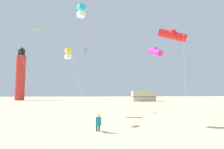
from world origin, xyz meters
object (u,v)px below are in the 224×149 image
(kite_tube_magenta, at_px, (155,51))
(kite_box_gold, at_px, (68,54))
(kite_box_cyan, at_px, (81,11))
(kite_diamond_orange, at_px, (85,40))
(rv_van_tan, at_px, (143,96))
(kite_diamond_lime, at_px, (37,33))
(kite_flyer_standing, at_px, (98,122))
(lighthouse_distant, at_px, (21,75))
(kite_tube_scarlet, at_px, (172,35))
(kite_diamond_blue, at_px, (85,52))

(kite_tube_magenta, bearing_deg, kite_box_gold, 175.01)
(kite_box_cyan, distance_m, kite_box_gold, 5.80)
(kite_diamond_orange, xyz_separation_m, rv_van_tan, (15.15, 21.50, -9.28))
(kite_diamond_lime, bearing_deg, kite_box_gold, 62.93)
(kite_flyer_standing, bearing_deg, kite_diamond_lime, -46.56)
(kite_tube_magenta, relative_size, lighthouse_distant, 0.47)
(kite_diamond_orange, bearing_deg, lighthouse_distant, 124.13)
(kite_tube_scarlet, xyz_separation_m, kite_diamond_orange, (-8.21, 13.46, 3.12))
(kite_tube_scarlet, relative_size, kite_tube_magenta, 1.04)
(kite_tube_scarlet, relative_size, kite_box_gold, 1.10)
(lighthouse_distant, bearing_deg, kite_tube_magenta, -53.25)
(rv_van_tan, bearing_deg, kite_tube_scarlet, -103.67)
(kite_diamond_orange, bearing_deg, rv_van_tan, 54.83)
(kite_diamond_lime, height_order, lighthouse_distant, lighthouse_distant)
(kite_box_cyan, xyz_separation_m, kite_diamond_blue, (0.04, 8.79, -1.92))
(kite_diamond_blue, relative_size, lighthouse_distant, 0.51)
(kite_box_gold, relative_size, lighthouse_distant, 0.45)
(kite_diamond_blue, bearing_deg, kite_tube_magenta, -31.51)
(kite_tube_scarlet, height_order, kite_tube_magenta, kite_tube_scarlet)
(kite_diamond_lime, relative_size, lighthouse_distant, 0.50)
(kite_box_gold, distance_m, rv_van_tan, 33.91)
(kite_flyer_standing, height_order, kite_diamond_blue, kite_diamond_blue)
(kite_tube_magenta, xyz_separation_m, rv_van_tan, (6.76, 29.83, -5.85))
(kite_tube_scarlet, height_order, kite_box_cyan, kite_box_cyan)
(kite_box_gold, bearing_deg, kite_box_cyan, -69.74)
(kite_tube_scarlet, height_order, kite_diamond_blue, kite_diamond_blue)
(kite_flyer_standing, height_order, kite_box_cyan, kite_box_cyan)
(kite_box_cyan, bearing_deg, kite_diamond_lime, 176.96)
(kite_diamond_orange, distance_m, kite_box_cyan, 12.08)
(kite_diamond_orange, distance_m, lighthouse_distant, 38.21)
(kite_diamond_lime, bearing_deg, kite_diamond_blue, 65.12)
(kite_diamond_orange, distance_m, kite_diamond_lime, 12.77)
(kite_diamond_blue, bearing_deg, kite_flyer_standing, -83.71)
(kite_diamond_orange, height_order, kite_box_gold, kite_diamond_orange)
(kite_flyer_standing, distance_m, kite_diamond_orange, 19.64)
(kite_diamond_orange, distance_m, kite_tube_magenta, 12.31)
(kite_diamond_lime, xyz_separation_m, rv_van_tan, (19.00, 33.35, -6.45))
(kite_diamond_orange, bearing_deg, kite_diamond_lime, -107.97)
(kite_diamond_orange, xyz_separation_m, kite_diamond_blue, (0.13, -3.27, -2.58))
(kite_flyer_standing, xyz_separation_m, kite_tube_magenta, (6.76, 8.46, 6.62))
(kite_flyer_standing, bearing_deg, kite_tube_scarlet, -157.62)
(kite_tube_magenta, xyz_separation_m, lighthouse_distant, (-29.77, 39.88, 0.60))
(kite_tube_scarlet, bearing_deg, kite_box_cyan, 170.16)
(kite_flyer_standing, height_order, kite_tube_magenta, kite_tube_magenta)
(kite_box_gold, distance_m, kite_tube_magenta, 10.03)
(kite_tube_magenta, bearing_deg, kite_diamond_blue, 148.49)
(kite_tube_scarlet, distance_m, kite_box_gold, 11.52)
(kite_diamond_orange, relative_size, kite_tube_magenta, 1.44)
(kite_diamond_blue, bearing_deg, kite_diamond_orange, 92.34)
(kite_diamond_lime, bearing_deg, lighthouse_distant, 112.01)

